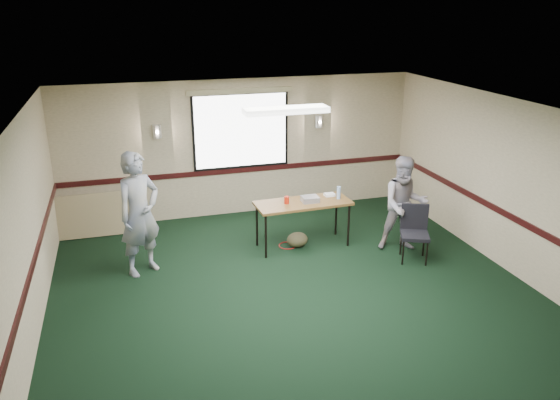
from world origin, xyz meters
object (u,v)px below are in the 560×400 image
object	(u,v)px
projector	(310,199)
person_right	(404,204)
person_left	(139,214)
folding_table	(303,205)
conference_chair	(415,228)

from	to	relation	value
projector	person_right	world-z (taller)	person_right
person_right	person_left	bearing A→B (deg)	-169.61
person_left	projector	bearing A→B (deg)	-28.18
folding_table	conference_chair	xyz separation A→B (m)	(1.62, -0.98, -0.22)
person_left	person_right	xyz separation A→B (m)	(4.35, -0.40, -0.16)
conference_chair	person_left	xyz separation A→B (m)	(-4.36, 0.78, 0.45)
folding_table	person_left	xyz separation A→B (m)	(-2.74, -0.20, 0.22)
person_right	conference_chair	bearing A→B (deg)	-72.99
conference_chair	person_right	xyz separation A→B (m)	(-0.01, 0.38, 0.29)
person_left	folding_table	bearing A→B (deg)	-27.59
conference_chair	person_left	bearing A→B (deg)	-166.86
person_left	conference_chair	bearing A→B (deg)	-41.98
person_left	person_right	distance (m)	4.37
projector	person_left	xyz separation A→B (m)	(-2.86, -0.18, 0.12)
projector	person_right	xyz separation A→B (m)	(1.49, -0.59, -0.04)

